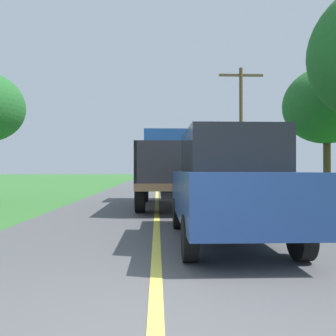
# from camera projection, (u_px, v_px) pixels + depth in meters

# --- Properties ---
(banana_truck_near) EXTENTS (2.38, 5.82, 2.80)m
(banana_truck_near) POSITION_uv_depth(u_px,v_px,m) (172.00, 166.00, 12.00)
(banana_truck_near) COLOR #2D2D30
(banana_truck_near) RESTS_ON road_surface
(utility_pole_roadside) EXTENTS (2.45, 0.20, 6.97)m
(utility_pole_roadside) POSITION_uv_depth(u_px,v_px,m) (241.00, 125.00, 18.10)
(utility_pole_roadside) COLOR brown
(utility_pole_roadside) RESTS_ON ground
(roadside_tree_near_left) EXTENTS (3.42, 3.42, 5.47)m
(roadside_tree_near_left) POSITION_uv_depth(u_px,v_px,m) (327.00, 106.00, 13.13)
(roadside_tree_near_left) COLOR #4C3823
(roadside_tree_near_left) RESTS_ON ground
(following_car) EXTENTS (1.74, 4.10, 1.92)m
(following_car) POSITION_uv_depth(u_px,v_px,m) (227.00, 185.00, 5.70)
(following_car) COLOR navy
(following_car) RESTS_ON road_surface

